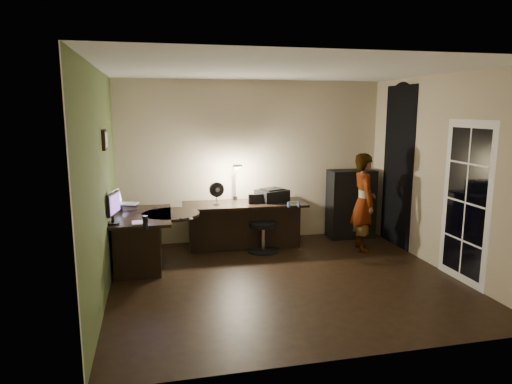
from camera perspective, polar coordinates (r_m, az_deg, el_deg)
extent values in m
cube|color=black|center=(6.17, 3.60, -10.90)|extent=(4.50, 4.00, 0.01)
cube|color=silver|center=(5.77, 3.91, 15.05)|extent=(4.50, 4.00, 0.01)
cube|color=#BCAC8B|center=(7.74, -0.49, 3.84)|extent=(4.50, 0.01, 2.70)
cube|color=#BCAC8B|center=(3.97, 12.02, -2.69)|extent=(4.50, 0.01, 2.70)
cube|color=#BCAC8B|center=(5.61, -18.91, 0.77)|extent=(0.01, 4.00, 2.70)
cube|color=#BCAC8B|center=(6.81, 22.27, 2.16)|extent=(0.01, 4.00, 2.70)
cube|color=#46582B|center=(5.61, -18.75, 0.77)|extent=(0.00, 4.00, 2.70)
cube|color=black|center=(7.77, 17.31, 3.02)|extent=(0.01, 0.90, 2.60)
cube|color=white|center=(6.41, 24.75, -1.22)|extent=(0.02, 0.92, 2.10)
cube|color=black|center=(6.00, -18.42, 6.20)|extent=(0.04, 0.30, 0.25)
cube|color=black|center=(6.72, -13.98, -5.92)|extent=(0.86, 1.35, 0.76)
cube|color=black|center=(7.41, -1.44, -4.18)|extent=(2.00, 0.77, 0.74)
cube|color=black|center=(8.13, 11.78, -1.46)|extent=(0.80, 0.41, 1.19)
cube|color=silver|center=(6.95, -15.76, -1.78)|extent=(0.26, 0.24, 0.09)
cube|color=silver|center=(6.93, -15.82, -0.60)|extent=(0.38, 0.37, 0.21)
cube|color=black|center=(6.15, -17.52, -2.46)|extent=(0.18, 0.45, 0.29)
ellipsoid|color=silver|center=(6.15, -8.13, -3.31)|extent=(0.06, 0.09, 0.03)
cube|color=black|center=(6.93, -12.43, -2.01)|extent=(0.07, 0.13, 0.01)
cube|color=black|center=(6.18, -9.05, -3.38)|extent=(0.11, 0.13, 0.01)
cylinder|color=black|center=(5.75, -13.67, -3.75)|extent=(0.09, 0.09, 0.17)
cube|color=silver|center=(6.12, -14.54, -3.72)|extent=(0.17, 0.22, 0.01)
cube|color=black|center=(7.20, -4.94, -0.19)|extent=(0.26, 0.19, 0.36)
cube|color=navy|center=(7.06, 4.74, -1.50)|extent=(0.22, 0.10, 0.10)
cube|color=black|center=(7.49, 2.02, -0.35)|extent=(0.57, 0.51, 0.21)
cube|color=black|center=(7.55, -2.65, 1.44)|extent=(0.25, 0.33, 0.65)
cube|color=black|center=(7.18, 0.90, -4.03)|extent=(0.53, 0.53, 0.89)
imported|color=#D8A88C|center=(7.39, 13.30, -1.26)|extent=(0.44, 0.60, 1.55)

